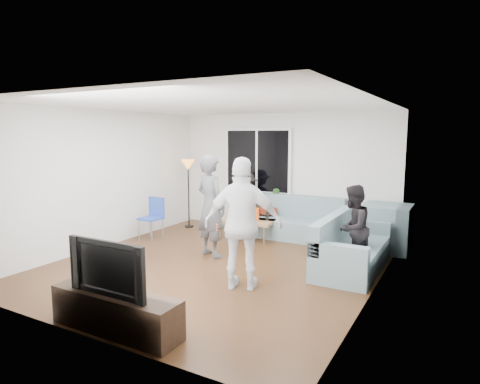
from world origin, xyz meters
The scene contains 31 objects.
floor centered at (0.00, 0.00, -0.02)m, with size 5.00×5.50×0.04m, color #56351C.
ceiling centered at (0.00, 0.00, 2.62)m, with size 5.00×5.50×0.04m, color white.
wall_back centered at (0.00, 2.77, 1.30)m, with size 5.00×0.04×2.60m, color silver.
wall_front centered at (0.00, -2.77, 1.30)m, with size 5.00×0.04×2.60m, color silver.
wall_left centered at (-2.52, 0.00, 1.30)m, with size 0.04×5.50×2.60m, color silver.
wall_right centered at (2.52, 0.00, 1.30)m, with size 0.04×5.50×2.60m, color silver.
window_frame centered at (-0.60, 2.69, 1.55)m, with size 1.62×0.06×1.47m, color white.
window_glass centered at (-0.60, 2.65, 1.55)m, with size 1.50×0.02×1.35m, color black.
window_mullion centered at (-0.60, 2.64, 1.55)m, with size 0.05×0.03×1.35m, color white.
radiator centered at (-0.60, 2.65, 0.31)m, with size 1.30×0.12×0.62m, color silver.
potted_plant centered at (-0.12, 2.62, 0.80)m, with size 0.20×0.16×0.36m, color #2B5B24.
vase centered at (-0.84, 2.62, 0.70)m, with size 0.15×0.15×0.16m, color silver.
sofa_back_section centered at (0.29, 2.27, 0.42)m, with size 2.30×0.85×0.85m, color slate, non-canonical shape.
sofa_right_section centered at (2.02, 0.88, 0.42)m, with size 0.85×2.00×0.85m, color slate, non-canonical shape.
sofa_corner centered at (2.29, 2.27, 0.42)m, with size 0.85×0.85×0.85m, color slate.
cushion_yellow centered at (-0.58, 2.25, 0.51)m, with size 0.38×0.32×0.14m, color gold.
cushion_red centered at (-0.20, 2.33, 0.51)m, with size 0.36×0.30×0.13m, color maroon.
coffee_table centered at (-0.36, 1.75, 0.20)m, with size 1.10×0.60×0.40m, color #AA8752.
pitcher centered at (-0.47, 1.75, 0.49)m, with size 0.17×0.17×0.17m, color maroon.
side_chair centered at (-2.05, 0.72, 0.43)m, with size 0.40×0.40×0.86m, color #2846AF, non-canonical shape.
floor_lamp centered at (-2.05, 2.04, 0.78)m, with size 0.32×0.32×1.56m, color orange, non-canonical shape.
player_left centered at (-0.35, 0.36, 0.90)m, with size 0.66×0.43×1.80m, color #48484D.
player_right centered at (0.87, -0.71, 0.92)m, with size 1.08×0.45×1.84m, color silver.
spectator_right centered at (2.02, 0.79, 0.68)m, with size 0.67×0.52×1.37m, color black.
spectator_back centered at (-0.68, 2.30, 0.66)m, with size 0.85×0.49×1.32m, color black.
tv_console centered at (0.26, -2.50, 0.22)m, with size 1.60×0.40×0.44m, color #37271B.
television centered at (0.26, -2.50, 0.74)m, with size 1.05×0.14×0.61m, color black.
bottle_c centered at (-0.35, 1.87, 0.49)m, with size 0.07×0.07×0.18m, color black.
bottle_d centered at (-0.11, 1.70, 0.54)m, with size 0.07×0.07×0.27m, color #FF5A16.
bottle_e centered at (0.03, 1.89, 0.51)m, with size 0.07×0.07×0.22m, color black.
bottle_b centered at (-0.48, 1.60, 0.51)m, with size 0.08×0.08×0.23m, color #18871D.
Camera 1 is at (3.50, -5.56, 2.15)m, focal length 30.63 mm.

